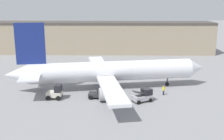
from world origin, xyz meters
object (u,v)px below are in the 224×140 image
at_px(belt_loader_truck, 143,96).
at_px(baggage_tug, 98,93).
at_px(airplane, 107,71).
at_px(pushback_tug, 56,92).
at_px(ground_crew_worker, 164,90).

bearing_deg(belt_loader_truck, baggage_tug, 141.41).
distance_m(airplane, baggage_tug, 6.22).
height_order(belt_loader_truck, pushback_tug, pushback_tug).
xyz_separation_m(ground_crew_worker, baggage_tug, (-11.76, -1.98, -0.05)).
bearing_deg(baggage_tug, airplane, 81.68).
height_order(airplane, baggage_tug, airplane).
distance_m(ground_crew_worker, belt_loader_truck, 5.27).
xyz_separation_m(ground_crew_worker, pushback_tug, (-19.13, -2.39, 0.21)).
height_order(airplane, pushback_tug, airplane).
distance_m(belt_loader_truck, pushback_tug, 15.17).
bearing_deg(airplane, pushback_tug, -155.86).
bearing_deg(ground_crew_worker, airplane, -53.53).
bearing_deg(baggage_tug, pushback_tug, -171.87).
distance_m(airplane, pushback_tug, 10.75).
distance_m(baggage_tug, belt_loader_truck, 7.90).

